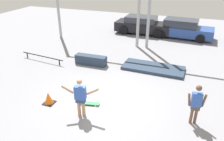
% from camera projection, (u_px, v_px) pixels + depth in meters
% --- Properties ---
extents(ground_plane, '(36.00, 36.00, 0.00)m').
position_uv_depth(ground_plane, '(102.00, 103.00, 9.09)').
color(ground_plane, gray).
extents(skateboarder, '(1.40, 0.36, 1.55)m').
position_uv_depth(skateboarder, '(80.00, 96.00, 7.99)').
color(skateboarder, tan).
rests_on(skateboarder, ground_plane).
extents(skateboard, '(0.86, 0.38, 0.08)m').
position_uv_depth(skateboard, '(89.00, 103.00, 8.95)').
color(skateboard, '#338C4C').
rests_on(skateboard, ground_plane).
extents(grind_box, '(1.82, 0.50, 0.54)m').
position_uv_depth(grind_box, '(91.00, 60.00, 12.43)').
color(grind_box, '#28384C').
rests_on(grind_box, ground_plane).
extents(manual_pad, '(3.35, 1.50, 0.16)m').
position_uv_depth(manual_pad, '(153.00, 68.00, 11.95)').
color(manual_pad, '#28384C').
rests_on(manual_pad, ground_plane).
extents(grind_rail, '(3.00, 0.40, 0.34)m').
position_uv_depth(grind_rail, '(42.00, 57.00, 12.85)').
color(grind_rail, black).
rests_on(grind_rail, ground_plane).
extents(parked_car_black, '(4.44, 2.01, 1.40)m').
position_uv_depth(parked_car_black, '(142.00, 25.00, 17.89)').
color(parked_car_black, black).
rests_on(parked_car_black, ground_plane).
extents(parked_car_blue, '(4.59, 2.11, 1.42)m').
position_uv_depth(parked_car_blue, '(182.00, 29.00, 16.87)').
color(parked_car_blue, '#284793').
rests_on(parked_car_blue, ground_plane).
extents(bystander, '(0.64, 0.24, 1.57)m').
position_uv_depth(bystander, '(196.00, 103.00, 7.55)').
color(bystander, brown).
rests_on(bystander, ground_plane).
extents(traffic_cone, '(0.44, 0.44, 0.50)m').
position_uv_depth(traffic_cone, '(49.00, 98.00, 8.96)').
color(traffic_cone, black).
rests_on(traffic_cone, ground_plane).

